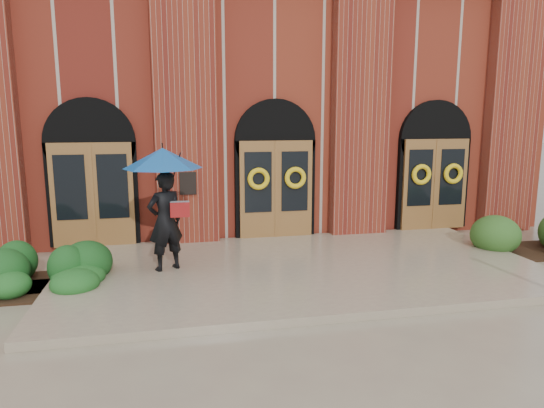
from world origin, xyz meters
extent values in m
plane|color=gray|center=(0.00, 0.00, 0.00)|extent=(90.00, 90.00, 0.00)
cube|color=gray|center=(0.00, 0.15, 0.07)|extent=(10.00, 5.30, 0.15)
cube|color=maroon|center=(0.00, 8.90, 3.50)|extent=(16.00, 12.00, 7.00)
cube|color=black|center=(-2.25, 2.47, 1.65)|extent=(0.40, 0.05, 0.55)
cube|color=maroon|center=(-2.25, 2.73, 3.50)|extent=(1.50, 0.45, 7.00)
cube|color=maroon|center=(2.25, 2.73, 3.50)|extent=(1.50, 0.45, 7.00)
cube|color=maroon|center=(6.75, 2.73, 3.50)|extent=(1.50, 0.45, 7.00)
cube|color=brown|center=(-4.50, 2.71, 1.40)|extent=(1.90, 0.10, 2.50)
cylinder|color=black|center=(-4.50, 2.85, 2.65)|extent=(2.10, 0.22, 2.10)
cube|color=brown|center=(0.00, 2.71, 1.40)|extent=(1.90, 0.10, 2.50)
cylinder|color=black|center=(0.00, 2.85, 2.65)|extent=(2.10, 0.22, 2.10)
cube|color=brown|center=(4.50, 2.71, 1.40)|extent=(1.90, 0.10, 2.50)
cylinder|color=black|center=(4.50, 2.85, 2.65)|extent=(2.10, 0.22, 2.10)
torus|color=yellow|center=(-0.48, 2.59, 1.70)|extent=(0.57, 0.13, 0.57)
torus|color=yellow|center=(0.48, 2.59, 1.70)|extent=(0.57, 0.13, 0.57)
torus|color=yellow|center=(4.02, 2.59, 1.70)|extent=(0.57, 0.13, 0.57)
torus|color=yellow|center=(4.98, 2.59, 1.70)|extent=(0.57, 0.13, 0.57)
imported|color=black|center=(-2.80, 0.44, 1.16)|extent=(0.87, 0.75, 2.03)
cone|color=#135198|center=(-2.80, 0.44, 2.44)|extent=(2.08, 2.08, 0.41)
cylinder|color=black|center=(-2.75, 0.39, 1.90)|extent=(0.02, 0.02, 0.67)
cube|color=#B1B3B6|center=(-2.50, 0.28, 1.43)|extent=(0.42, 0.33, 0.30)
cube|color=maroon|center=(-2.50, 0.17, 1.43)|extent=(0.35, 0.18, 0.30)
ellipsoid|color=#164418|center=(-5.20, 0.50, 0.39)|extent=(3.03, 1.21, 0.78)
ellipsoid|color=#1C521C|center=(-5.10, 0.00, 0.23)|extent=(1.30, 1.11, 0.46)
camera|label=1|loc=(-2.66, -9.38, 3.23)|focal=32.00mm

